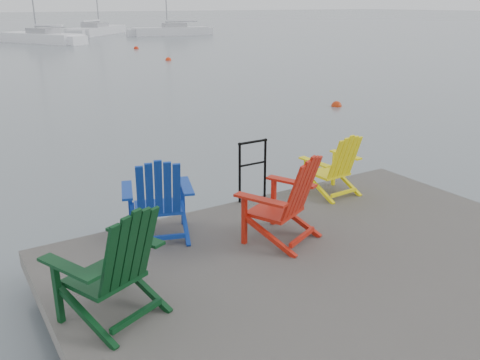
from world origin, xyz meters
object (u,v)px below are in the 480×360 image
chair_green (114,263)px  sailboat_mid (97,31)px  handrail (253,165)px  sailboat_far (171,32)px  chair_red (285,198)px  chair_yellow (335,164)px  buoy_c (168,60)px  buoy_d (136,49)px  buoy_a (336,106)px  sailboat_near (41,38)px  chair_blue (158,197)px

chair_green → sailboat_mid: bearing=50.6°
handrail → sailboat_far: size_ratio=0.08×
handrail → chair_red: chair_red is taller
chair_yellow → sailboat_mid: sailboat_mid is taller
chair_green → buoy_c: (11.47, 24.61, -1.07)m
buoy_c → buoy_d: 8.65m
chair_red → buoy_d: (10.41, 32.68, -1.05)m
buoy_a → buoy_c: 16.12m
sailboat_far → handrail: bearing=163.7°
chair_red → sailboat_mid: bearing=51.2°
buoy_d → buoy_c: bearing=-98.1°
handrail → buoy_c: (8.78, 22.76, -1.04)m
chair_green → sailboat_near: sailboat_near is taller
chair_red → chair_yellow: 1.81m
chair_yellow → chair_green: bearing=-163.5°
sailboat_near → sailboat_far: sailboat_near is taller
buoy_c → chair_yellow: bearing=-108.2°
chair_red → sailboat_near: (5.65, 42.66, -0.70)m
chair_green → chair_yellow: chair_green is taller
chair_red → chair_green: bearing=167.9°
handrail → chair_yellow: chair_yellow is taller
chair_red → sailboat_far: size_ratio=0.10×
buoy_a → buoy_d: 24.76m
handrail → sailboat_mid: 52.43m
chair_red → buoy_c: 25.83m
chair_red → buoy_c: chair_red is taller
sailboat_mid → sailboat_near: bearing=-89.3°
chair_blue → chair_yellow: 2.84m
sailboat_mid → buoy_a: size_ratio=39.20×
chair_red → sailboat_near: 43.04m
chair_red → chair_yellow: (1.58, 0.88, -0.07)m
sailboat_near → sailboat_mid: bearing=23.8°
chair_yellow → buoy_a: bearing=44.5°
chair_yellow → sailboat_near: (4.08, 41.78, -0.63)m
handrail → buoy_d: 32.90m
handrail → buoy_c: handrail is taller
handrail → buoy_a: bearing=41.0°
sailboat_far → sailboat_mid: bearing=55.6°
sailboat_mid → buoy_c: (-4.20, -28.03, -0.35)m
chair_yellow → sailboat_mid: 52.62m
chair_green → sailboat_far: 52.03m
chair_green → buoy_a: chair_green is taller
chair_green → chair_red: (2.27, 0.50, -0.01)m
sailboat_far → buoy_a: bearing=170.0°
chair_red → buoy_d: chair_red is taller
buoy_a → sailboat_far: bearing=73.4°
chair_green → sailboat_far: size_ratio=0.10×
chair_red → sailboat_mid: 53.85m
sailboat_far → chair_green: bearing=161.8°
chair_green → chair_yellow: size_ratio=1.18×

